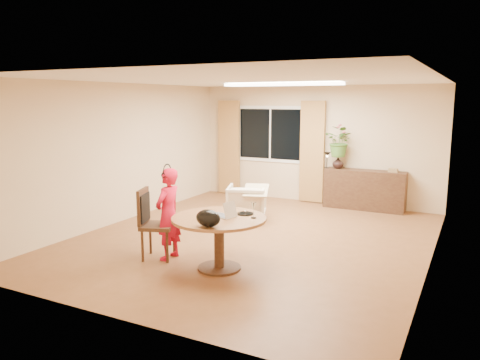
{
  "coord_description": "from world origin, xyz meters",
  "views": [
    {
      "loc": [
        3.23,
        -6.79,
        2.3
      ],
      "look_at": [
        -0.14,
        -0.2,
        1.02
      ],
      "focal_mm": 35.0,
      "sensor_mm": 36.0,
      "label": 1
    }
  ],
  "objects_px": {
    "dining_chair": "(158,224)",
    "sideboard": "(364,190)",
    "dining_table": "(219,228)",
    "armchair": "(247,202)",
    "child": "(168,214)"
  },
  "relations": [
    {
      "from": "armchair",
      "to": "sideboard",
      "type": "xyz_separation_m",
      "value": [
        1.84,
        1.89,
        0.08
      ]
    },
    {
      "from": "dining_table",
      "to": "sideboard",
      "type": "relative_size",
      "value": 0.77
    },
    {
      "from": "dining_table",
      "to": "sideboard",
      "type": "xyz_separation_m",
      "value": [
        0.98,
        4.48,
        -0.16
      ]
    },
    {
      "from": "dining_table",
      "to": "child",
      "type": "distance_m",
      "value": 0.87
    },
    {
      "from": "armchair",
      "to": "child",
      "type": "bearing_deg",
      "value": 69.37
    },
    {
      "from": "dining_table",
      "to": "dining_chair",
      "type": "xyz_separation_m",
      "value": [
        -1.01,
        -0.02,
        -0.06
      ]
    },
    {
      "from": "dining_chair",
      "to": "child",
      "type": "height_order",
      "value": "child"
    },
    {
      "from": "dining_chair",
      "to": "sideboard",
      "type": "relative_size",
      "value": 0.62
    },
    {
      "from": "child",
      "to": "sideboard",
      "type": "xyz_separation_m",
      "value": [
        1.84,
        4.43,
        -0.25
      ]
    },
    {
      "from": "child",
      "to": "armchair",
      "type": "xyz_separation_m",
      "value": [
        0.0,
        2.55,
        -0.33
      ]
    },
    {
      "from": "dining_chair",
      "to": "sideboard",
      "type": "height_order",
      "value": "dining_chair"
    },
    {
      "from": "child",
      "to": "armchair",
      "type": "bearing_deg",
      "value": -179.95
    },
    {
      "from": "dining_table",
      "to": "dining_chair",
      "type": "distance_m",
      "value": 1.01
    },
    {
      "from": "armchair",
      "to": "sideboard",
      "type": "height_order",
      "value": "sideboard"
    },
    {
      "from": "dining_table",
      "to": "armchair",
      "type": "relative_size",
      "value": 1.74
    }
  ]
}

